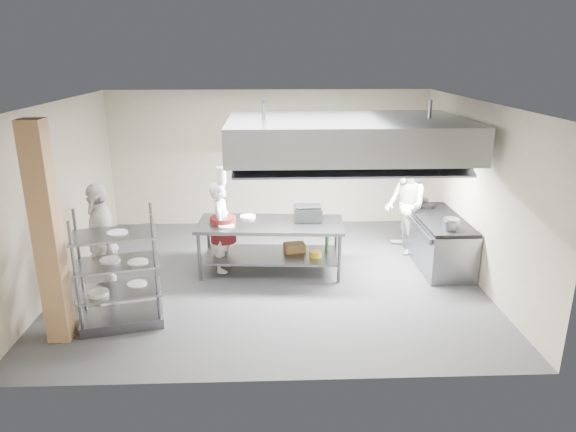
{
  "coord_description": "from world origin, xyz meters",
  "views": [
    {
      "loc": [
        -0.03,
        -8.26,
        3.77
      ],
      "look_at": [
        0.3,
        0.2,
        1.05
      ],
      "focal_mm": 32.0,
      "sensor_mm": 36.0,
      "label": 1
    }
  ],
  "objects_px": {
    "pass_rack": "(118,269)",
    "stockpot": "(451,224)",
    "island": "(271,247)",
    "chef_plating": "(102,244)",
    "chef_head": "(222,227)",
    "chef_line": "(405,206)",
    "griddle": "(308,213)",
    "cooking_range": "(438,242)"
  },
  "relations": [
    {
      "from": "chef_line",
      "to": "stockpot",
      "type": "distance_m",
      "value": 1.36
    },
    {
      "from": "chef_line",
      "to": "griddle",
      "type": "relative_size",
      "value": 3.78
    },
    {
      "from": "cooking_range",
      "to": "island",
      "type": "bearing_deg",
      "value": -175.77
    },
    {
      "from": "pass_rack",
      "to": "stockpot",
      "type": "bearing_deg",
      "value": 1.25
    },
    {
      "from": "pass_rack",
      "to": "chef_line",
      "type": "relative_size",
      "value": 0.91
    },
    {
      "from": "island",
      "to": "pass_rack",
      "type": "bearing_deg",
      "value": -136.16
    },
    {
      "from": "pass_rack",
      "to": "griddle",
      "type": "relative_size",
      "value": 3.44
    },
    {
      "from": "griddle",
      "to": "chef_line",
      "type": "bearing_deg",
      "value": 21.35
    },
    {
      "from": "cooking_range",
      "to": "stockpot",
      "type": "distance_m",
      "value": 0.87
    },
    {
      "from": "griddle",
      "to": "chef_plating",
      "type": "bearing_deg",
      "value": -159.19
    },
    {
      "from": "chef_head",
      "to": "stockpot",
      "type": "bearing_deg",
      "value": -93.63
    },
    {
      "from": "pass_rack",
      "to": "cooking_range",
      "type": "distance_m",
      "value": 5.65
    },
    {
      "from": "island",
      "to": "griddle",
      "type": "bearing_deg",
      "value": 14.83
    },
    {
      "from": "pass_rack",
      "to": "stockpot",
      "type": "relative_size",
      "value": 6.38
    },
    {
      "from": "island",
      "to": "cooking_range",
      "type": "height_order",
      "value": "island"
    },
    {
      "from": "chef_head",
      "to": "chef_plating",
      "type": "relative_size",
      "value": 0.85
    },
    {
      "from": "cooking_range",
      "to": "stockpot",
      "type": "xyz_separation_m",
      "value": [
        -0.03,
        -0.65,
        0.57
      ]
    },
    {
      "from": "cooking_range",
      "to": "chef_plating",
      "type": "relative_size",
      "value": 1.04
    },
    {
      "from": "chef_line",
      "to": "stockpot",
      "type": "xyz_separation_m",
      "value": [
        0.45,
        -1.28,
        0.06
      ]
    },
    {
      "from": "island",
      "to": "stockpot",
      "type": "distance_m",
      "value": 3.13
    },
    {
      "from": "chef_plating",
      "to": "chef_head",
      "type": "bearing_deg",
      "value": 94.64
    },
    {
      "from": "island",
      "to": "griddle",
      "type": "relative_size",
      "value": 5.15
    },
    {
      "from": "pass_rack",
      "to": "island",
      "type": "bearing_deg",
      "value": 26.31
    },
    {
      "from": "chef_head",
      "to": "island",
      "type": "bearing_deg",
      "value": -91.69
    },
    {
      "from": "island",
      "to": "chef_head",
      "type": "xyz_separation_m",
      "value": [
        -0.86,
        0.08,
        0.36
      ]
    },
    {
      "from": "chef_line",
      "to": "stockpot",
      "type": "bearing_deg",
      "value": 12.97
    },
    {
      "from": "cooking_range",
      "to": "griddle",
      "type": "bearing_deg",
      "value": -177.61
    },
    {
      "from": "island",
      "to": "chef_line",
      "type": "bearing_deg",
      "value": 22.11
    },
    {
      "from": "cooking_range",
      "to": "chef_head",
      "type": "distance_m",
      "value": 3.97
    },
    {
      "from": "island",
      "to": "chef_plating",
      "type": "xyz_separation_m",
      "value": [
        -2.59,
        -1.06,
        0.5
      ]
    },
    {
      "from": "pass_rack",
      "to": "chef_head",
      "type": "distance_m",
      "value": 2.29
    },
    {
      "from": "cooking_range",
      "to": "griddle",
      "type": "xyz_separation_m",
      "value": [
        -2.42,
        -0.1,
        0.61
      ]
    },
    {
      "from": "cooking_range",
      "to": "stockpot",
      "type": "height_order",
      "value": "stockpot"
    },
    {
      "from": "stockpot",
      "to": "griddle",
      "type": "bearing_deg",
      "value": 166.98
    },
    {
      "from": "chef_head",
      "to": "chef_plating",
      "type": "height_order",
      "value": "chef_plating"
    },
    {
      "from": "cooking_range",
      "to": "chef_line",
      "type": "bearing_deg",
      "value": 127.47
    },
    {
      "from": "island",
      "to": "cooking_range",
      "type": "relative_size",
      "value": 1.27
    },
    {
      "from": "island",
      "to": "chef_plating",
      "type": "relative_size",
      "value": 1.33
    },
    {
      "from": "chef_head",
      "to": "griddle",
      "type": "distance_m",
      "value": 1.54
    },
    {
      "from": "griddle",
      "to": "cooking_range",
      "type": "bearing_deg",
      "value": 3.22
    },
    {
      "from": "island",
      "to": "chef_line",
      "type": "height_order",
      "value": "chef_line"
    },
    {
      "from": "griddle",
      "to": "stockpot",
      "type": "xyz_separation_m",
      "value": [
        2.39,
        -0.55,
        -0.04
      ]
    }
  ]
}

